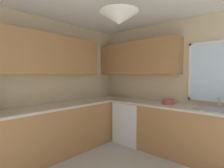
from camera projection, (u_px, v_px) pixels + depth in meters
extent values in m
cube|color=beige|center=(180.00, 85.00, 3.38)|extent=(3.79, 0.06, 2.49)
cube|color=beige|center=(42.00, 85.00, 3.22)|extent=(0.06, 3.80, 2.49)
cube|color=silver|center=(222.00, 71.00, 2.87)|extent=(0.96, 0.02, 0.96)
cube|color=white|center=(223.00, 41.00, 2.84)|extent=(1.04, 0.04, 0.04)
cube|color=white|center=(221.00, 101.00, 2.89)|extent=(1.04, 0.04, 0.04)
cube|color=white|center=(190.00, 72.00, 3.20)|extent=(0.04, 0.04, 1.04)
cube|color=#AD7542|center=(35.00, 53.00, 2.92)|extent=(0.32, 2.57, 0.70)
cube|color=#AD7542|center=(137.00, 58.00, 3.79)|extent=(1.91, 0.32, 0.70)
cone|color=silver|center=(119.00, 18.00, 1.94)|extent=(0.44, 0.44, 0.14)
cube|color=#AD7542|center=(52.00, 132.00, 3.04)|extent=(0.62, 3.38, 0.86)
cube|color=beige|center=(51.00, 107.00, 3.01)|extent=(0.65, 3.41, 0.04)
cube|color=#AD7542|center=(183.00, 132.00, 3.03)|extent=(2.85, 0.62, 0.86)
cube|color=beige|center=(184.00, 107.00, 3.00)|extent=(2.88, 0.65, 0.04)
cube|color=white|center=(132.00, 122.00, 3.72)|extent=(0.60, 0.60, 0.85)
cube|color=#9EA0A5|center=(217.00, 110.00, 2.67)|extent=(0.59, 0.40, 0.02)
cylinder|color=#B7B7BC|center=(219.00, 103.00, 2.79)|extent=(0.03, 0.03, 0.18)
cylinder|color=#B7B7BC|center=(218.00, 98.00, 2.71)|extent=(0.02, 0.20, 0.02)
cylinder|color=#B74C42|center=(168.00, 102.00, 3.19)|extent=(0.21, 0.21, 0.09)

